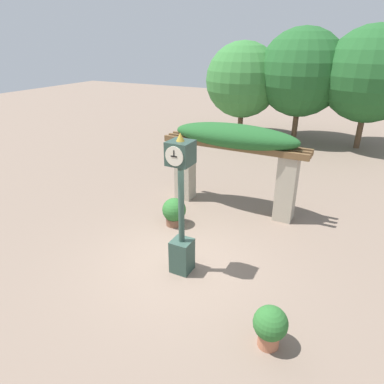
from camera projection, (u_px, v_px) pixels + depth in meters
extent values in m
plane|color=#7F6B5B|center=(180.00, 262.00, 8.26)|extent=(60.00, 60.00, 0.00)
cube|color=#2D473D|center=(182.00, 256.00, 7.83)|extent=(0.45, 0.45, 0.80)
cylinder|color=#2D473D|center=(181.00, 205.00, 7.31)|extent=(0.13, 0.13, 1.77)
cylinder|color=gold|center=(181.00, 165.00, 6.94)|extent=(0.21, 0.21, 0.04)
cube|color=#2D473D|center=(181.00, 153.00, 6.83)|extent=(0.48, 0.48, 0.48)
cylinder|color=beige|center=(174.00, 156.00, 6.63)|extent=(0.40, 0.02, 0.40)
cylinder|color=beige|center=(186.00, 150.00, 7.04)|extent=(0.40, 0.02, 0.40)
cube|color=black|center=(174.00, 157.00, 6.62)|extent=(0.14, 0.01, 0.02)
cube|color=black|center=(174.00, 154.00, 6.59)|extent=(0.02, 0.01, 0.13)
cone|color=gold|center=(180.00, 137.00, 6.70)|extent=(0.17, 0.17, 0.17)
cube|color=#A89E89|center=(185.00, 170.00, 11.29)|extent=(0.53, 0.53, 1.98)
cube|color=#A89E89|center=(286.00, 188.00, 9.89)|extent=(0.53, 0.53, 1.98)
cube|color=brown|center=(231.00, 147.00, 9.93)|extent=(4.46, 0.10, 0.18)
cube|color=brown|center=(234.00, 145.00, 10.15)|extent=(4.46, 0.10, 0.18)
cube|color=brown|center=(237.00, 143.00, 10.37)|extent=(4.46, 0.10, 0.18)
ellipsoid|color=#235B28|center=(235.00, 136.00, 10.04)|extent=(3.83, 1.13, 0.70)
cylinder|color=brown|center=(174.00, 221.00, 9.92)|extent=(0.48, 0.48, 0.22)
sphere|color=#2D6B2D|center=(174.00, 210.00, 9.77)|extent=(0.68, 0.68, 0.68)
cylinder|color=#B26B4C|center=(268.00, 339.00, 5.97)|extent=(0.37, 0.37, 0.28)
sphere|color=#2D6B2D|center=(270.00, 323.00, 5.82)|extent=(0.60, 0.60, 0.60)
cylinder|color=brown|center=(240.00, 121.00, 18.90)|extent=(0.28, 0.28, 1.63)
sphere|color=#387A38|center=(243.00, 80.00, 18.02)|extent=(3.89, 3.89, 3.89)
cylinder|color=brown|center=(295.00, 122.00, 17.98)|extent=(0.28, 0.28, 1.93)
sphere|color=#235B28|center=(301.00, 73.00, 16.98)|extent=(4.29, 4.29, 4.29)
cylinder|color=brown|center=(360.00, 128.00, 16.67)|extent=(0.28, 0.28, 1.94)
sphere|color=#235B28|center=(371.00, 75.00, 15.65)|extent=(4.34, 4.34, 4.34)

